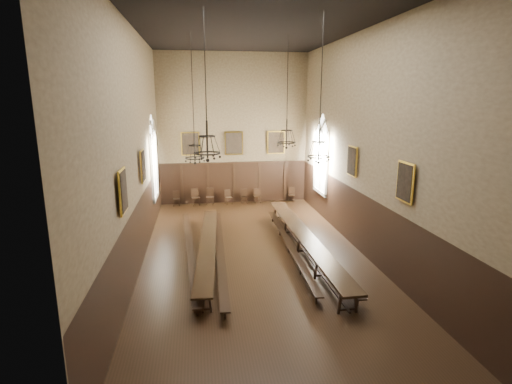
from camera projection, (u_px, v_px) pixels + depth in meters
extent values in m
cube|color=black|center=(255.00, 256.00, 16.40)|extent=(9.00, 18.00, 0.02)
cube|color=black|center=(255.00, 22.00, 14.35)|extent=(9.00, 18.00, 0.02)
cube|color=#837351|center=(233.00, 130.00, 24.06)|extent=(9.00, 0.02, 9.00)
cube|color=#837351|center=(331.00, 209.00, 6.70)|extent=(9.00, 0.02, 9.00)
cube|color=#837351|center=(134.00, 149.00, 14.74)|extent=(0.02, 18.00, 9.00)
cube|color=#837351|center=(366.00, 145.00, 16.02)|extent=(0.02, 18.00, 9.00)
cube|color=black|center=(208.00, 243.00, 15.96)|extent=(1.25, 9.29, 0.06)
cube|color=black|center=(304.00, 235.00, 16.51)|extent=(0.85, 10.74, 0.08)
cube|color=black|center=(190.00, 248.00, 16.16)|extent=(0.88, 9.94, 0.05)
cube|color=black|center=(220.00, 248.00, 16.09)|extent=(0.60, 10.06, 0.05)
cube|color=black|center=(289.00, 243.00, 16.72)|extent=(0.57, 9.51, 0.05)
cube|color=black|center=(315.00, 245.00, 16.52)|extent=(0.43, 9.41, 0.05)
cube|color=black|center=(176.00, 199.00, 24.04)|extent=(0.42, 0.42, 0.05)
cube|color=black|center=(176.00, 195.00, 24.15)|extent=(0.40, 0.06, 0.47)
cube|color=black|center=(196.00, 198.00, 24.16)|extent=(0.54, 0.54, 0.05)
cube|color=black|center=(195.00, 193.00, 24.28)|extent=(0.44, 0.14, 0.53)
cube|color=black|center=(210.00, 197.00, 24.29)|extent=(0.51, 0.51, 0.05)
cube|color=black|center=(210.00, 192.00, 24.41)|extent=(0.45, 0.12, 0.53)
cube|color=black|center=(228.00, 198.00, 24.45)|extent=(0.49, 0.49, 0.05)
cube|color=black|center=(228.00, 193.00, 24.55)|extent=(0.38, 0.16, 0.46)
cube|color=black|center=(244.00, 197.00, 24.59)|extent=(0.40, 0.40, 0.05)
cube|color=black|center=(244.00, 193.00, 24.70)|extent=(0.40, 0.05, 0.47)
cube|color=black|center=(257.00, 196.00, 24.75)|extent=(0.42, 0.42, 0.05)
cube|color=black|center=(257.00, 192.00, 24.85)|extent=(0.39, 0.07, 0.46)
cube|color=black|center=(291.00, 195.00, 25.06)|extent=(0.48, 0.48, 0.05)
cube|color=black|center=(291.00, 191.00, 25.17)|extent=(0.40, 0.13, 0.47)
cylinder|color=black|center=(192.00, 84.00, 16.78)|extent=(0.03, 0.03, 4.17)
torus|color=black|center=(195.00, 158.00, 17.49)|extent=(0.85, 0.85, 0.05)
torus|color=black|center=(194.00, 146.00, 17.37)|extent=(0.54, 0.54, 0.04)
cylinder|color=black|center=(194.00, 148.00, 17.39)|extent=(0.06, 0.06, 1.20)
cylinder|color=black|center=(288.00, 78.00, 17.32)|extent=(0.03, 0.03, 3.57)
torus|color=black|center=(287.00, 143.00, 17.97)|extent=(0.84, 0.84, 0.05)
torus|color=black|center=(287.00, 130.00, 17.84)|extent=(0.53, 0.53, 0.04)
cylinder|color=black|center=(287.00, 133.00, 17.86)|extent=(0.06, 0.06, 1.19)
cylinder|color=black|center=(205.00, 65.00, 12.23)|extent=(0.03, 0.03, 3.36)
torus|color=black|center=(208.00, 153.00, 12.85)|extent=(0.84, 0.84, 0.05)
torus|color=black|center=(207.00, 136.00, 12.72)|extent=(0.54, 0.54, 0.04)
cylinder|color=black|center=(207.00, 139.00, 12.75)|extent=(0.06, 0.06, 1.19)
cylinder|color=black|center=(322.00, 71.00, 12.83)|extent=(0.03, 0.03, 3.65)
torus|color=black|center=(319.00, 157.00, 13.46)|extent=(0.77, 0.77, 0.05)
torus|color=black|center=(319.00, 142.00, 13.35)|extent=(0.49, 0.49, 0.04)
cylinder|color=black|center=(319.00, 145.00, 13.37)|extent=(0.05, 0.05, 1.08)
cube|color=gold|center=(190.00, 144.00, 23.75)|extent=(1.10, 0.12, 1.40)
cube|color=black|center=(190.00, 144.00, 23.75)|extent=(0.98, 0.02, 1.28)
cube|color=gold|center=(234.00, 143.00, 24.11)|extent=(1.10, 0.12, 1.40)
cube|color=black|center=(234.00, 143.00, 24.11)|extent=(0.98, 0.02, 1.28)
cube|color=gold|center=(276.00, 143.00, 24.48)|extent=(1.10, 0.12, 1.40)
cube|color=black|center=(276.00, 143.00, 24.48)|extent=(0.98, 0.02, 1.28)
cube|color=gold|center=(143.00, 166.00, 15.90)|extent=(0.12, 1.00, 1.30)
cube|color=black|center=(143.00, 166.00, 15.90)|extent=(0.02, 0.88, 1.18)
cube|color=gold|center=(123.00, 191.00, 11.57)|extent=(0.12, 1.00, 1.30)
cube|color=black|center=(123.00, 191.00, 11.57)|extent=(0.02, 0.88, 1.18)
cube|color=gold|center=(352.00, 161.00, 17.15)|extent=(0.12, 1.00, 1.30)
cube|color=black|center=(352.00, 161.00, 17.15)|extent=(0.02, 0.88, 1.18)
cube|color=gold|center=(405.00, 182.00, 12.81)|extent=(0.12, 1.00, 1.30)
cube|color=black|center=(405.00, 182.00, 12.81)|extent=(0.02, 0.88, 1.18)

